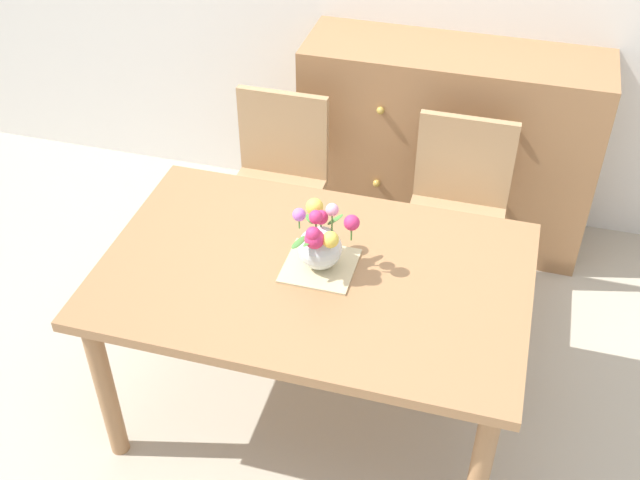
% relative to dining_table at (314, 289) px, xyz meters
% --- Properties ---
extents(ground_plane, '(12.00, 12.00, 0.00)m').
position_rel_dining_table_xyz_m(ground_plane, '(0.00, 0.00, -0.65)').
color(ground_plane, '#B7AD99').
extents(dining_table, '(1.50, 0.96, 0.74)m').
position_rel_dining_table_xyz_m(dining_table, '(0.00, 0.00, 0.00)').
color(dining_table, '#9E7047').
rests_on(dining_table, ground_plane).
extents(chair_left, '(0.42, 0.42, 0.90)m').
position_rel_dining_table_xyz_m(chair_left, '(-0.41, 0.82, -0.13)').
color(chair_left, tan).
rests_on(chair_left, ground_plane).
extents(chair_right, '(0.42, 0.42, 0.90)m').
position_rel_dining_table_xyz_m(chair_right, '(0.41, 0.82, -0.13)').
color(chair_right, tan).
rests_on(chair_right, ground_plane).
extents(dresser, '(1.40, 0.47, 1.00)m').
position_rel_dining_table_xyz_m(dresser, '(0.30, 1.33, -0.15)').
color(dresser, '#9E7047').
rests_on(dresser, ground_plane).
extents(placemat, '(0.25, 0.25, 0.01)m').
position_rel_dining_table_xyz_m(placemat, '(0.02, 0.02, 0.09)').
color(placemat, '#CCB789').
rests_on(placemat, dining_table).
extents(flower_vase, '(0.24, 0.24, 0.26)m').
position_rel_dining_table_xyz_m(flower_vase, '(0.02, 0.02, 0.21)').
color(flower_vase, silver).
rests_on(flower_vase, placemat).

